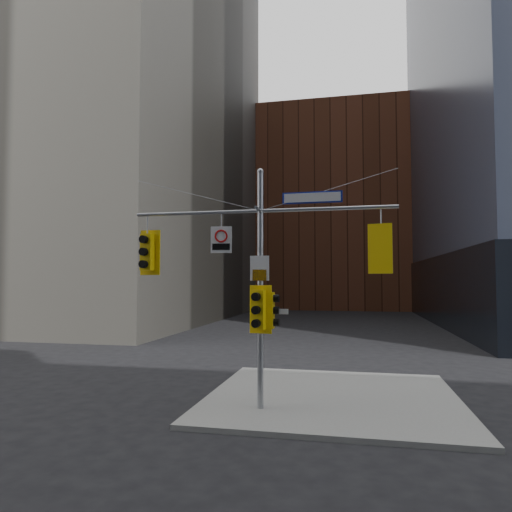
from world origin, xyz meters
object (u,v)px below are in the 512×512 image
at_px(traffic_light_pole_side, 271,310).
at_px(street_sign_blade, 312,197).
at_px(traffic_light_east_arm, 381,249).
at_px(traffic_light_west_arm, 147,252).
at_px(signal_assembly, 260,263).
at_px(regulatory_sign_arm, 221,239).
at_px(traffic_light_pole_front, 259,310).

distance_m(traffic_light_pole_side, street_sign_blade, 3.55).
bearing_deg(traffic_light_east_arm, traffic_light_pole_side, 13.21).
distance_m(traffic_light_west_arm, street_sign_blade, 5.44).
height_order(signal_assembly, traffic_light_west_arm, signal_assembly).
distance_m(signal_assembly, traffic_light_east_arm, 3.53).
relative_size(traffic_light_west_arm, traffic_light_pole_side, 1.35).
distance_m(traffic_light_east_arm, regulatory_sign_arm, 4.74).
bearing_deg(street_sign_blade, traffic_light_west_arm, -178.96).
xyz_separation_m(traffic_light_pole_side, traffic_light_pole_front, (-0.32, -0.27, 0.03)).
bearing_deg(regulatory_sign_arm, traffic_light_pole_side, -5.55).
bearing_deg(traffic_light_pole_side, regulatory_sign_arm, 92.18).
height_order(traffic_light_pole_side, regulatory_sign_arm, regulatory_sign_arm).
distance_m(traffic_light_west_arm, traffic_light_east_arm, 7.16).
distance_m(signal_assembly, traffic_light_west_arm, 3.68).
bearing_deg(traffic_light_east_arm, traffic_light_west_arm, 13.20).
bearing_deg(traffic_light_west_arm, traffic_light_pole_side, 4.75).
distance_m(signal_assembly, traffic_light_pole_front, 1.39).
bearing_deg(traffic_light_pole_front, regulatory_sign_arm, 176.66).
distance_m(traffic_light_east_arm, traffic_light_pole_front, 3.92).
bearing_deg(street_sign_blade, traffic_light_pole_side, -178.98).
bearing_deg(traffic_light_west_arm, traffic_light_east_arm, 4.75).
bearing_deg(signal_assembly, regulatory_sign_arm, -179.05).
relative_size(traffic_light_west_arm, traffic_light_east_arm, 1.02).
height_order(street_sign_blade, regulatory_sign_arm, street_sign_blade).
bearing_deg(regulatory_sign_arm, traffic_light_east_arm, -6.27).
relative_size(traffic_light_pole_side, traffic_light_pole_front, 0.75).
distance_m(traffic_light_west_arm, traffic_light_pole_side, 4.36).
relative_size(traffic_light_west_arm, regulatory_sign_arm, 1.77).
xyz_separation_m(traffic_light_east_arm, traffic_light_pole_side, (-3.18, 0.01, -1.78)).
height_order(traffic_light_west_arm, traffic_light_pole_side, traffic_light_west_arm).
xyz_separation_m(traffic_light_pole_side, regulatory_sign_arm, (-1.54, -0.03, 2.15)).
relative_size(signal_assembly, traffic_light_east_arm, 5.69).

